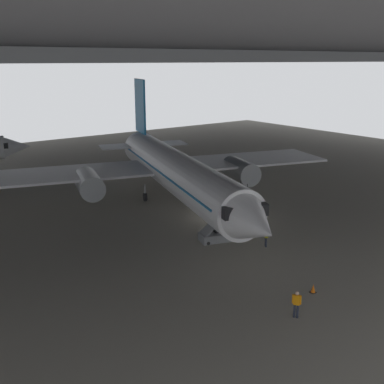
# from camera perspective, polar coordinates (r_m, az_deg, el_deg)

# --- Properties ---
(ground_plane) EXTENTS (110.00, 110.00, 0.00)m
(ground_plane) POSITION_cam_1_polar(r_m,az_deg,el_deg) (46.02, 4.20, -3.10)
(ground_plane) COLOR gray
(hangar_structure) EXTENTS (121.00, 99.00, 16.47)m
(hangar_structure) POSITION_cam_1_polar(r_m,az_deg,el_deg) (54.66, -5.48, 16.70)
(hangar_structure) COLOR #4C4F54
(hangar_structure) RESTS_ON ground_plane
(airplane_main) EXTENTS (38.66, 39.12, 12.34)m
(airplane_main) POSITION_cam_1_polar(r_m,az_deg,el_deg) (49.16, -2.06, 2.53)
(airplane_main) COLOR white
(airplane_main) RESTS_ON ground_plane
(boarding_stairs) EXTENTS (4.60, 2.61, 4.84)m
(boarding_stairs) POSITION_cam_1_polar(r_m,az_deg,el_deg) (40.34, 3.83, -4.69)
(boarding_stairs) COLOR slate
(boarding_stairs) RESTS_ON ground_plane
(crew_worker_near_nose) EXTENTS (0.38, 0.48, 1.69)m
(crew_worker_near_nose) POSITION_cam_1_polar(r_m,az_deg,el_deg) (29.26, 12.38, -12.79)
(crew_worker_near_nose) COLOR #232838
(crew_worker_near_nose) RESTS_ON ground_plane
(crew_worker_by_stairs) EXTENTS (0.38, 0.48, 1.61)m
(crew_worker_by_stairs) POSITION_cam_1_polar(r_m,az_deg,el_deg) (39.15, 8.85, -5.23)
(crew_worker_by_stairs) COLOR #232838
(crew_worker_by_stairs) RESTS_ON ground_plane
(traffic_cone_orange) EXTENTS (0.36, 0.36, 0.60)m
(traffic_cone_orange) POSITION_cam_1_polar(r_m,az_deg,el_deg) (32.65, 14.28, -11.11)
(traffic_cone_orange) COLOR black
(traffic_cone_orange) RESTS_ON ground_plane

